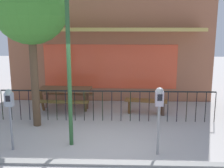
{
  "coord_description": "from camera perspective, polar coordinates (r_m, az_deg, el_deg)",
  "views": [
    {
      "loc": [
        0.44,
        -6.21,
        2.93
      ],
      "look_at": [
        0.14,
        2.4,
        1.09
      ],
      "focal_mm": 44.59,
      "sensor_mm": 36.0,
      "label": 1
    }
  ],
  "objects": [
    {
      "name": "curb_edge",
      "position": [
        6.2,
        -2.39,
        -16.18
      ],
      "size": [
        10.97,
        0.2,
        0.11
      ],
      "primitive_type": "cube",
      "color": "gray",
      "rests_on": "ground"
    },
    {
      "name": "picnic_table_left",
      "position": [
        9.81,
        -9.58,
        -1.78
      ],
      "size": [
        1.85,
        1.42,
        0.79
      ],
      "color": "brown",
      "rests_on": "ground"
    },
    {
      "name": "patio_fence_front",
      "position": [
        8.53,
        -1.01,
        -3.35
      ],
      "size": [
        6.6,
        0.04,
        0.97
      ],
      "color": "black",
      "rests_on": "ground"
    },
    {
      "name": "pub_storefront",
      "position": [
        10.79,
        -0.32,
        10.31
      ],
      "size": [
        7.83,
        1.49,
        5.22
      ],
      "color": "brown",
      "rests_on": "ground"
    },
    {
      "name": "patio_bench",
      "position": [
        9.39,
        6.96,
        -3.97
      ],
      "size": [
        1.43,
        0.54,
        0.48
      ],
      "color": "brown",
      "rests_on": "ground"
    },
    {
      "name": "parking_meter_far",
      "position": [
        6.27,
        9.65,
        -3.94
      ],
      "size": [
        0.18,
        0.17,
        1.58
      ],
      "color": "gray",
      "rests_on": "ground"
    },
    {
      "name": "parking_meter_near",
      "position": [
        6.85,
        -20.3,
        -3.79
      ],
      "size": [
        0.18,
        0.17,
        1.49
      ],
      "color": "slate",
      "rests_on": "ground"
    },
    {
      "name": "street_lamp",
      "position": [
        6.56,
        -9.02,
        9.56
      ],
      "size": [
        0.28,
        0.28,
        4.1
      ],
      "color": "#275329",
      "rests_on": "ground"
    },
    {
      "name": "street_tree",
      "position": [
        8.16,
        -16.39,
        14.9
      ],
      "size": [
        2.1,
        2.1,
        4.48
      ],
      "color": "brown",
      "rests_on": "ground"
    },
    {
      "name": "ground",
      "position": [
        6.89,
        -1.88,
        -13.14
      ],
      "size": [
        40.0,
        40.0,
        0.0
      ],
      "primitive_type": "plane",
      "color": "#A39E9D"
    }
  ]
}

